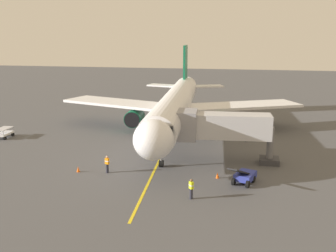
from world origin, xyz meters
TOP-DOWN VIEW (x-y plane):
  - ground_plane at (0.00, 0.00)m, footprint 220.00×220.00m
  - apron_lead_in_line at (-1.11, 6.25)m, footprint 3.67×39.87m
  - airplane at (-1.09, -0.03)m, footprint 34.68×40.35m
  - jet_bridge at (-7.40, 10.75)m, footprint 11.50×3.78m
  - ground_crew_marshaller at (-6.46, 20.98)m, footprint 0.45×0.47m
  - ground_crew_wing_walker at (-10.46, 1.91)m, footprint 0.43×0.30m
  - ground_crew_loader at (2.45, 16.49)m, footprint 0.46×0.36m
  - baggage_cart_near_nose at (20.42, 6.64)m, footprint 1.70×2.69m
  - belt_loader_portside at (-10.58, 16.57)m, footprint 2.56×4.72m
  - safety_cone_nose_left at (-8.13, 15.73)m, footprint 0.32×0.32m
  - safety_cone_nose_right at (5.33, 16.86)m, footprint 0.32×0.32m

SIDE VIEW (x-z plane):
  - ground_plane at x=0.00m, z-range 0.00..0.00m
  - apron_lead_in_line at x=-1.11m, z-range 0.00..0.01m
  - safety_cone_nose_left at x=-8.13m, z-range 0.00..0.55m
  - safety_cone_nose_right at x=5.33m, z-range 0.00..0.55m
  - baggage_cart_near_nose at x=20.42m, z-range 0.02..1.29m
  - belt_loader_portside at x=-10.58m, z-range -0.45..1.88m
  - ground_crew_marshaller at x=-6.46m, z-range 0.03..1.74m
  - ground_crew_wing_walker at x=-10.46m, z-range 0.03..1.74m
  - ground_crew_loader at x=2.45m, z-range 0.03..1.74m
  - jet_bridge at x=-7.40m, z-range 1.06..6.46m
  - airplane at x=-1.09m, z-range -1.75..9.75m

